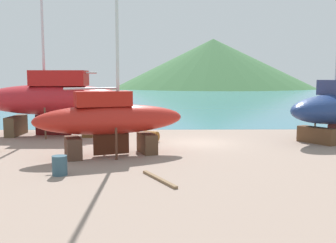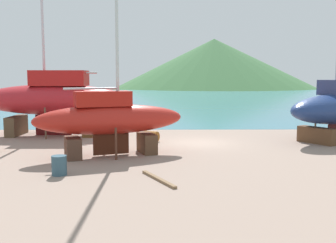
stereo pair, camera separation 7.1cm
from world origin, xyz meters
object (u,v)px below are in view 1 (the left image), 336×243
(sailboat_mid_port, at_px, (53,98))
(sailboat_far_slipway, at_px, (110,119))
(barrel_rust_near, at_px, (60,165))
(barrel_by_slipway, at_px, (151,136))

(sailboat_mid_port, bearing_deg, sailboat_far_slipway, 124.33)
(barrel_rust_near, bearing_deg, barrel_by_slipway, 67.48)
(sailboat_mid_port, distance_m, barrel_rust_near, 12.01)
(sailboat_mid_port, xyz_separation_m, sailboat_far_slipway, (4.96, -7.24, -0.65))
(sailboat_mid_port, xyz_separation_m, barrel_by_slipway, (6.91, -2.82, -2.25))
(sailboat_far_slipway, xyz_separation_m, barrel_rust_near, (-1.57, -4.07, -1.52))
(sailboat_far_slipway, height_order, barrel_by_slipway, sailboat_far_slipway)
(sailboat_far_slipway, distance_m, barrel_rust_near, 4.62)
(sailboat_far_slipway, height_order, barrel_rust_near, sailboat_far_slipway)
(sailboat_mid_port, bearing_deg, barrel_by_slipway, 157.71)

